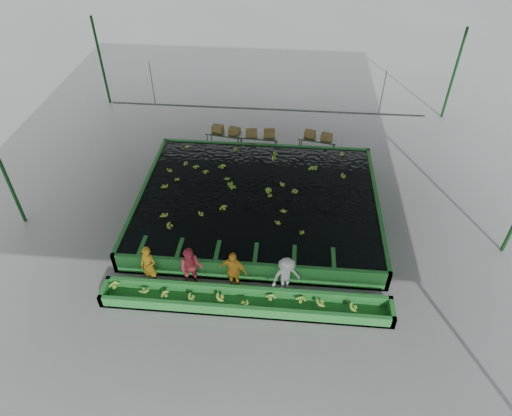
# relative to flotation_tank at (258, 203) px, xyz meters

# --- Properties ---
(ground) EXTENTS (80.00, 80.00, 0.00)m
(ground) POSITION_rel_flotation_tank_xyz_m (0.00, -1.50, -0.45)
(ground) COLOR gray
(ground) RESTS_ON ground
(shed_roof) EXTENTS (20.00, 22.00, 0.04)m
(shed_roof) POSITION_rel_flotation_tank_xyz_m (0.00, -1.50, 4.55)
(shed_roof) COLOR #999A9E
(shed_roof) RESTS_ON shed_posts
(shed_posts) EXTENTS (20.00, 22.00, 5.00)m
(shed_posts) POSITION_rel_flotation_tank_xyz_m (0.00, -1.50, 2.05)
(shed_posts) COLOR #0F3B15
(shed_posts) RESTS_ON ground
(flotation_tank) EXTENTS (10.00, 8.00, 0.90)m
(flotation_tank) POSITION_rel_flotation_tank_xyz_m (0.00, 0.00, 0.00)
(flotation_tank) COLOR #23722C
(flotation_tank) RESTS_ON ground
(tank_water) EXTENTS (9.70, 7.70, 0.00)m
(tank_water) POSITION_rel_flotation_tank_xyz_m (0.00, -0.00, 0.40)
(tank_water) COLOR black
(tank_water) RESTS_ON flotation_tank
(sorting_trough) EXTENTS (10.00, 1.00, 0.50)m
(sorting_trough) POSITION_rel_flotation_tank_xyz_m (0.00, -5.10, -0.20)
(sorting_trough) COLOR #23722C
(sorting_trough) RESTS_ON ground
(cableway_rail) EXTENTS (0.08, 0.08, 14.00)m
(cableway_rail) POSITION_rel_flotation_tank_xyz_m (0.00, 3.50, 2.55)
(cableway_rail) COLOR #59605B
(cableway_rail) RESTS_ON shed_roof
(rail_hanger_left) EXTENTS (0.04, 0.04, 2.00)m
(rail_hanger_left) POSITION_rel_flotation_tank_xyz_m (-5.00, 3.50, 3.55)
(rail_hanger_left) COLOR #59605B
(rail_hanger_left) RESTS_ON shed_roof
(rail_hanger_right) EXTENTS (0.04, 0.04, 2.00)m
(rail_hanger_right) POSITION_rel_flotation_tank_xyz_m (5.00, 3.50, 3.55)
(rail_hanger_right) COLOR #59605B
(rail_hanger_right) RESTS_ON shed_roof
(worker_a) EXTENTS (0.70, 0.56, 1.66)m
(worker_a) POSITION_rel_flotation_tank_xyz_m (-3.50, -4.30, 0.38)
(worker_a) COLOR gold
(worker_a) RESTS_ON ground
(worker_b) EXTENTS (0.90, 0.73, 1.74)m
(worker_b) POSITION_rel_flotation_tank_xyz_m (-1.98, -4.30, 0.42)
(worker_b) COLOR #D73C4E
(worker_b) RESTS_ON ground
(worker_c) EXTENTS (1.09, 0.64, 1.73)m
(worker_c) POSITION_rel_flotation_tank_xyz_m (-0.51, -4.30, 0.42)
(worker_c) COLOR gold
(worker_c) RESTS_ON ground
(worker_d) EXTENTS (1.18, 0.97, 1.59)m
(worker_d) POSITION_rel_flotation_tank_xyz_m (1.34, -4.30, 0.35)
(worker_d) COLOR silver
(worker_d) RESTS_ON ground
(packing_table_left) EXTENTS (1.91, 1.01, 0.83)m
(packing_table_left) POSITION_rel_flotation_tank_xyz_m (-2.16, 4.97, -0.04)
(packing_table_left) COLOR #59605B
(packing_table_left) RESTS_ON ground
(packing_table_mid) EXTENTS (2.12, 0.97, 0.94)m
(packing_table_mid) POSITION_rel_flotation_tank_xyz_m (-0.43, 4.71, 0.02)
(packing_table_mid) COLOR #59605B
(packing_table_mid) RESTS_ON ground
(packing_table_right) EXTENTS (1.98, 1.09, 0.85)m
(packing_table_right) POSITION_rel_flotation_tank_xyz_m (2.55, 4.84, -0.02)
(packing_table_right) COLOR #59605B
(packing_table_right) RESTS_ON ground
(box_stack_left) EXTENTS (1.50, 0.67, 0.31)m
(box_stack_left) POSITION_rel_flotation_tank_xyz_m (-2.05, 4.98, 0.38)
(box_stack_left) COLOR olive
(box_stack_left) RESTS_ON packing_table_left
(box_stack_mid) EXTENTS (1.47, 0.51, 0.31)m
(box_stack_mid) POSITION_rel_flotation_tank_xyz_m (-0.29, 4.62, 0.49)
(box_stack_mid) COLOR olive
(box_stack_mid) RESTS_ON packing_table_mid
(box_stack_right) EXTENTS (1.43, 0.74, 0.30)m
(box_stack_right) POSITION_rel_flotation_tank_xyz_m (2.57, 4.83, 0.40)
(box_stack_right) COLOR olive
(box_stack_right) RESTS_ON packing_table_right
(floating_bananas) EXTENTS (8.81, 6.01, 0.12)m
(floating_bananas) POSITION_rel_flotation_tank_xyz_m (0.00, 0.80, 0.40)
(floating_bananas) COLOR #7EB434
(floating_bananas) RESTS_ON tank_water
(trough_bananas) EXTENTS (8.68, 0.58, 0.12)m
(trough_bananas) POSITION_rel_flotation_tank_xyz_m (0.00, -5.10, -0.05)
(trough_bananas) COLOR #7EB434
(trough_bananas) RESTS_ON sorting_trough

